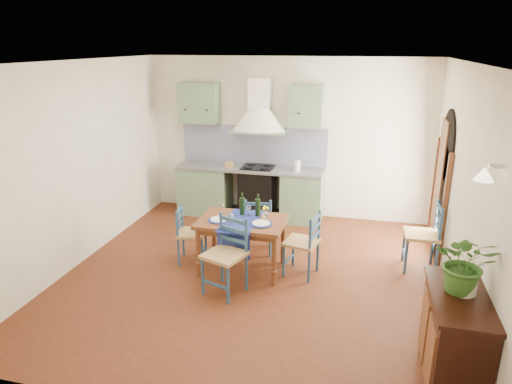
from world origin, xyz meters
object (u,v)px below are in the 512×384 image
Objects in this scene: dining_table at (242,226)px; potted_plant at (466,263)px; chair_near at (226,255)px; sideboard at (454,337)px.

potted_plant reaches higher than dining_table.
sideboard is at bearing -24.03° from chair_near.
potted_plant is (0.02, 0.06, 0.71)m from sideboard.
chair_near is 1.75× the size of potted_plant.
chair_near is (-0.04, -0.60, -0.15)m from dining_table.
chair_near is at bearing -94.08° from dining_table.
chair_near reaches higher than sideboard.
dining_table reaches higher than sideboard.
sideboard is at bearing -34.98° from dining_table.
dining_table is 0.62m from chair_near.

